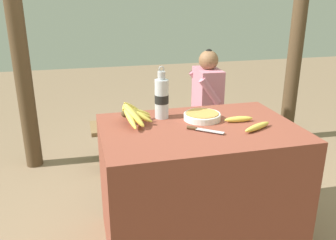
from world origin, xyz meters
TOP-DOWN VIEW (x-y plane):
  - ground_plane at (0.00, 0.00)m, footprint 12.00×12.00m
  - market_counter at (0.00, 0.00)m, footprint 1.13×0.76m
  - banana_bunch_ripe at (-0.37, 0.15)m, footprint 0.20×0.33m
  - serving_bowl at (0.06, 0.12)m, footprint 0.23×0.23m
  - water_bottle at (-0.17, 0.21)m, footprint 0.09×0.09m
  - loose_banana_front at (0.30, -0.12)m, footprint 0.21×0.13m
  - loose_banana_side at (0.25, 0.02)m, footprint 0.18×0.04m
  - knife at (-0.02, -0.06)m, footprint 0.18×0.16m
  - wooden_bench at (0.19, 1.12)m, footprint 1.57×0.32m
  - seated_vendor at (0.40, 1.09)m, footprint 0.41×0.40m
  - banana_bunch_green at (-0.21, 1.12)m, footprint 0.18×0.29m
  - support_post_near at (-1.12, 1.39)m, footprint 0.15×0.15m
  - support_post_far at (1.50, 1.39)m, footprint 0.15×0.15m

SIDE VIEW (x-z plane):
  - ground_plane at x=0.00m, z-range 0.00..0.00m
  - wooden_bench at x=0.19m, z-range 0.14..0.57m
  - market_counter at x=0.00m, z-range 0.00..0.78m
  - banana_bunch_green at x=-0.21m, z-range 0.42..0.55m
  - seated_vendor at x=0.40m, z-range 0.08..1.14m
  - knife at x=-0.02m, z-range 0.78..0.80m
  - loose_banana_front at x=0.30m, z-range 0.78..0.81m
  - loose_banana_side at x=0.25m, z-range 0.78..0.81m
  - serving_bowl at x=0.06m, z-range 0.78..0.82m
  - banana_bunch_ripe at x=-0.37m, z-range 0.77..0.92m
  - water_bottle at x=-0.17m, z-range 0.74..1.07m
  - support_post_near at x=-1.12m, z-range 0.00..2.63m
  - support_post_far at x=1.50m, z-range 0.00..2.63m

